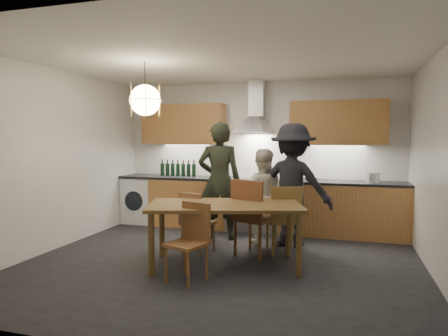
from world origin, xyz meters
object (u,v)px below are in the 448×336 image
(mixing_bowl, at_px, (311,179))
(wine_bottles, at_px, (178,168))
(stock_pot, at_px, (373,178))
(person_left, at_px, (219,181))
(chair_front, at_px, (191,236))
(person_right, at_px, (292,185))
(person_mid, at_px, (262,196))
(chair_back_left, at_px, (194,218))
(dining_table, at_px, (225,211))

(mixing_bowl, height_order, wine_bottles, wine_bottles)
(mixing_bowl, relative_size, stock_pot, 1.27)
(person_left, bearing_deg, chair_front, 82.90)
(person_right, bearing_deg, person_left, 6.37)
(wine_bottles, bearing_deg, person_right, -21.38)
(person_mid, bearing_deg, person_left, -10.62)
(person_left, height_order, wine_bottles, person_left)
(person_mid, distance_m, wine_bottles, 1.97)
(person_left, bearing_deg, stock_pot, -175.85)
(chair_back_left, relative_size, stock_pot, 4.20)
(chair_back_left, distance_m, mixing_bowl, 2.20)
(stock_pot, height_order, wine_bottles, wine_bottles)
(dining_table, bearing_deg, stock_pot, 30.79)
(person_mid, xyz_separation_m, mixing_bowl, (0.67, 0.77, 0.21))
(dining_table, relative_size, person_right, 1.14)
(chair_front, bearing_deg, chair_back_left, 127.33)
(mixing_bowl, bearing_deg, wine_bottles, 178.06)
(person_left, bearing_deg, person_right, 163.47)
(wine_bottles, bearing_deg, person_left, -37.76)
(dining_table, xyz_separation_m, mixing_bowl, (0.89, 2.00, 0.23))
(person_mid, relative_size, mixing_bowl, 5.56)
(person_right, bearing_deg, dining_table, 69.07)
(chair_front, xyz_separation_m, stock_pot, (2.09, 2.60, 0.47))
(chair_back_left, height_order, stock_pot, stock_pot)
(chair_back_left, distance_m, person_left, 0.96)
(dining_table, distance_m, person_mid, 1.25)
(mixing_bowl, distance_m, wine_bottles, 2.43)
(stock_pot, relative_size, wine_bottles, 0.29)
(person_left, bearing_deg, person_mid, 163.86)
(mixing_bowl, xyz_separation_m, wine_bottles, (-2.43, 0.08, 0.12))
(mixing_bowl, bearing_deg, stock_pot, 2.27)
(person_right, bearing_deg, stock_pot, -136.50)
(chair_front, height_order, stock_pot, stock_pot)
(mixing_bowl, bearing_deg, person_right, -104.66)
(dining_table, bearing_deg, mixing_bowl, 49.22)
(dining_table, relative_size, wine_bottles, 2.94)
(chair_front, bearing_deg, stock_pot, 69.54)
(wine_bottles, bearing_deg, person_mid, -25.81)
(chair_back_left, height_order, wine_bottles, wine_bottles)
(dining_table, bearing_deg, chair_front, -129.42)
(person_mid, bearing_deg, mixing_bowl, -140.28)
(chair_back_left, bearing_deg, wine_bottles, -41.99)
(person_mid, distance_m, person_right, 0.50)
(person_left, relative_size, person_mid, 1.29)
(person_right, bearing_deg, person_mid, 5.79)
(chair_front, relative_size, person_left, 0.47)
(person_left, distance_m, stock_pot, 2.46)
(chair_back_left, bearing_deg, person_right, -129.30)
(person_left, distance_m, person_mid, 0.72)
(person_left, height_order, stock_pot, person_left)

